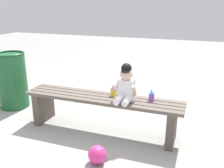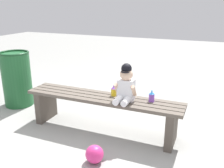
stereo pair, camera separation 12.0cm
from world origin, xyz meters
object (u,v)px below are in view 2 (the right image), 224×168
(child_figure, at_px, (126,85))
(sippy_cup_left, at_px, (114,91))
(toy_ball, at_px, (95,154))
(trash_bin, at_px, (17,79))
(park_bench, at_px, (102,107))
(sippy_cup_right, at_px, (152,96))

(child_figure, distance_m, sippy_cup_left, 0.22)
(sippy_cup_left, relative_size, toy_ball, 0.72)
(sippy_cup_left, height_order, trash_bin, trash_bin)
(sippy_cup_left, xyz_separation_m, trash_bin, (-1.57, 0.17, -0.09))
(toy_ball, bearing_deg, sippy_cup_left, 96.89)
(park_bench, relative_size, sippy_cup_right, 14.66)
(park_bench, distance_m, toy_ball, 0.65)
(park_bench, relative_size, child_figure, 4.49)
(sippy_cup_left, height_order, sippy_cup_right, same)
(child_figure, height_order, sippy_cup_right, child_figure)
(sippy_cup_left, height_order, toy_ball, sippy_cup_left)
(park_bench, distance_m, sippy_cup_right, 0.58)
(toy_ball, xyz_separation_m, trash_bin, (-1.65, 0.83, 0.31))
(child_figure, distance_m, trash_bin, 1.77)
(park_bench, bearing_deg, toy_ball, -72.16)
(child_figure, relative_size, sippy_cup_right, 3.26)
(child_figure, relative_size, toy_ball, 2.36)
(sippy_cup_left, distance_m, trash_bin, 1.58)
(sippy_cup_left, bearing_deg, park_bench, -147.23)
(park_bench, height_order, trash_bin, trash_bin)
(child_figure, bearing_deg, toy_ball, -98.87)
(toy_ball, height_order, trash_bin, trash_bin)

